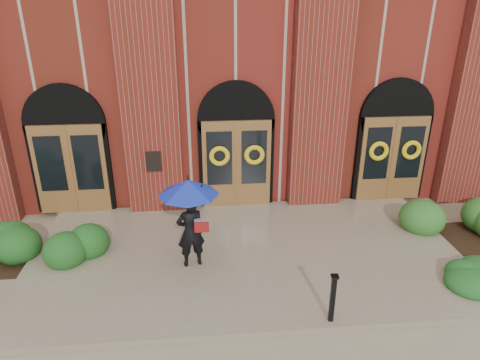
{
  "coord_description": "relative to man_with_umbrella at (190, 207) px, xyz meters",
  "views": [
    {
      "loc": [
        -0.95,
        -8.41,
        5.64
      ],
      "look_at": [
        -0.07,
        1.0,
        1.64
      ],
      "focal_mm": 32.0,
      "sensor_mm": 36.0,
      "label": 1
    }
  ],
  "objects": [
    {
      "name": "hedge_wall_right",
      "position": [
        7.1,
        0.72,
        -1.16
      ],
      "size": [
        3.35,
        1.34,
        0.86
      ],
      "primitive_type": "ellipsoid",
      "color": "#2B6022",
      "rests_on": "ground"
    },
    {
      "name": "hedge_wall_left",
      "position": [
        -3.94,
        0.72,
        -1.19
      ],
      "size": [
        3.09,
        1.23,
        0.79
      ],
      "primitive_type": "ellipsoid",
      "color": "#1C4E1A",
      "rests_on": "ground"
    },
    {
      "name": "church_building",
      "position": [
        1.26,
        9.01,
        1.91
      ],
      "size": [
        16.2,
        12.53,
        7.0
      ],
      "color": "maroon",
      "rests_on": "ground"
    },
    {
      "name": "man_with_umbrella",
      "position": [
        0.0,
        0.0,
        0.0
      ],
      "size": [
        1.55,
        1.55,
        2.06
      ],
      "rotation": [
        0.0,
        0.0,
        3.37
      ],
      "color": "black",
      "rests_on": "landing"
    },
    {
      "name": "metal_post",
      "position": [
        2.57,
        -2.08,
        -0.92
      ],
      "size": [
        0.15,
        0.15,
        0.99
      ],
      "rotation": [
        0.0,
        0.0,
        -0.09
      ],
      "color": "black",
      "rests_on": "landing"
    },
    {
      "name": "ground",
      "position": [
        1.26,
        0.22,
        -1.59
      ],
      "size": [
        90.0,
        90.0,
        0.0
      ],
      "primitive_type": "plane",
      "color": "gray",
      "rests_on": "ground"
    },
    {
      "name": "landing",
      "position": [
        1.26,
        0.37,
        -1.51
      ],
      "size": [
        10.0,
        5.3,
        0.15
      ],
      "primitive_type": "cube",
      "color": "gray",
      "rests_on": "ground"
    }
  ]
}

